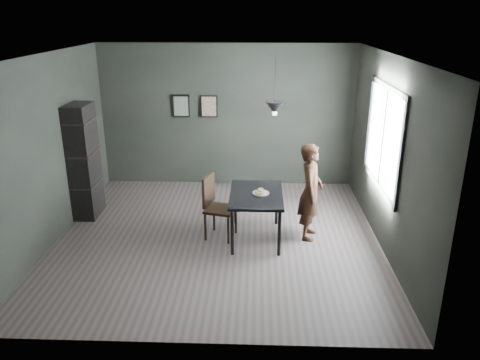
{
  "coord_description": "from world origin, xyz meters",
  "views": [
    {
      "loc": [
        0.6,
        -6.61,
        3.38
      ],
      "look_at": [
        0.35,
        0.05,
        0.95
      ],
      "focal_mm": 35.0,
      "sensor_mm": 36.0,
      "label": 1
    }
  ],
  "objects_px": {
    "wood_chair": "(215,202)",
    "shelf_unit": "(84,161)",
    "pendant_lamp": "(275,108)",
    "cafe_table": "(256,198)",
    "white_plate": "(261,193)",
    "woman": "(311,192)"
  },
  "relations": [
    {
      "from": "shelf_unit",
      "to": "white_plate",
      "type": "bearing_deg",
      "value": -15.82
    },
    {
      "from": "cafe_table",
      "to": "woman",
      "type": "distance_m",
      "value": 0.84
    },
    {
      "from": "cafe_table",
      "to": "white_plate",
      "type": "relative_size",
      "value": 5.22
    },
    {
      "from": "wood_chair",
      "to": "shelf_unit",
      "type": "xyz_separation_m",
      "value": [
        -2.28,
        0.75,
        0.4
      ]
    },
    {
      "from": "pendant_lamp",
      "to": "woman",
      "type": "bearing_deg",
      "value": -1.37
    },
    {
      "from": "cafe_table",
      "to": "shelf_unit",
      "type": "height_order",
      "value": "shelf_unit"
    },
    {
      "from": "cafe_table",
      "to": "white_plate",
      "type": "distance_m",
      "value": 0.11
    },
    {
      "from": "shelf_unit",
      "to": "cafe_table",
      "type": "bearing_deg",
      "value": -16.1
    },
    {
      "from": "woman",
      "to": "wood_chair",
      "type": "xyz_separation_m",
      "value": [
        -1.47,
        -0.03,
        -0.19
      ]
    },
    {
      "from": "white_plate",
      "to": "wood_chair",
      "type": "height_order",
      "value": "wood_chair"
    },
    {
      "from": "woman",
      "to": "shelf_unit",
      "type": "bearing_deg",
      "value": 89.48
    },
    {
      "from": "woman",
      "to": "pendant_lamp",
      "type": "height_order",
      "value": "pendant_lamp"
    },
    {
      "from": "woman",
      "to": "pendant_lamp",
      "type": "xyz_separation_m",
      "value": [
        -0.58,
        0.01,
        1.29
      ]
    },
    {
      "from": "cafe_table",
      "to": "pendant_lamp",
      "type": "relative_size",
      "value": 1.39
    },
    {
      "from": "wood_chair",
      "to": "pendant_lamp",
      "type": "height_order",
      "value": "pendant_lamp"
    },
    {
      "from": "white_plate",
      "to": "woman",
      "type": "xyz_separation_m",
      "value": [
        0.76,
        0.09,
        0.0
      ]
    },
    {
      "from": "cafe_table",
      "to": "woman",
      "type": "relative_size",
      "value": 0.79
    },
    {
      "from": "cafe_table",
      "to": "white_plate",
      "type": "xyz_separation_m",
      "value": [
        0.07,
        -0.0,
        0.08
      ]
    },
    {
      "from": "cafe_table",
      "to": "white_plate",
      "type": "height_order",
      "value": "white_plate"
    },
    {
      "from": "shelf_unit",
      "to": "pendant_lamp",
      "type": "relative_size",
      "value": 2.25
    },
    {
      "from": "white_plate",
      "to": "pendant_lamp",
      "type": "distance_m",
      "value": 1.31
    },
    {
      "from": "cafe_table",
      "to": "white_plate",
      "type": "bearing_deg",
      "value": -2.97
    }
  ]
}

